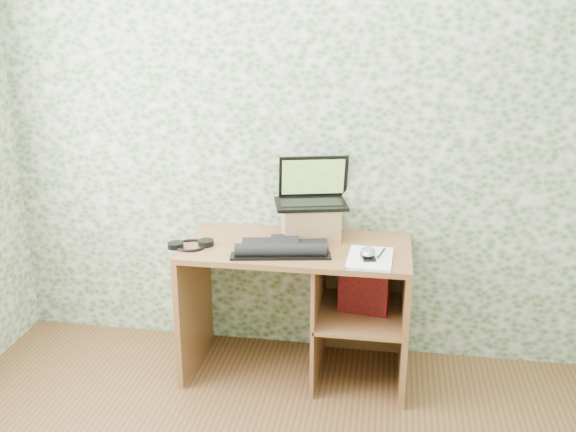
% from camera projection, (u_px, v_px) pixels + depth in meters
% --- Properties ---
extents(wall_back, '(3.50, 0.00, 3.50)m').
position_uv_depth(wall_back, '(306.00, 132.00, 3.53)').
color(wall_back, silver).
rests_on(wall_back, ground).
extents(desk, '(1.20, 0.60, 0.75)m').
position_uv_depth(desk, '(312.00, 290.00, 3.50)').
color(desk, brown).
rests_on(desk, floor).
extents(riser, '(0.35, 0.32, 0.18)m').
position_uv_depth(riser, '(310.00, 221.00, 3.50)').
color(riser, olive).
rests_on(riser, desk).
extents(laptop, '(0.43, 0.36, 0.26)m').
position_uv_depth(laptop, '(312.00, 193.00, 3.50)').
color(laptop, black).
rests_on(laptop, riser).
extents(keyboard, '(0.52, 0.34, 0.07)m').
position_uv_depth(keyboard, '(283.00, 248.00, 3.30)').
color(keyboard, black).
rests_on(keyboard, desk).
extents(headphones, '(0.23, 0.23, 0.03)m').
position_uv_depth(headphones, '(191.00, 245.00, 3.38)').
color(headphones, black).
rests_on(headphones, desk).
extents(notepad, '(0.23, 0.32, 0.01)m').
position_uv_depth(notepad, '(370.00, 258.00, 3.21)').
color(notepad, white).
rests_on(notepad, desk).
extents(mouse, '(0.10, 0.13, 0.04)m').
position_uv_depth(mouse, '(368.00, 254.00, 3.19)').
color(mouse, '#B2B2B4').
rests_on(mouse, notepad).
extents(pen, '(0.04, 0.14, 0.01)m').
position_uv_depth(pen, '(381.00, 253.00, 3.25)').
color(pen, black).
rests_on(pen, notepad).
extents(red_box, '(0.27, 0.12, 0.32)m').
position_uv_depth(red_box, '(364.00, 285.00, 3.41)').
color(red_box, '#A00E13').
rests_on(red_box, desk).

